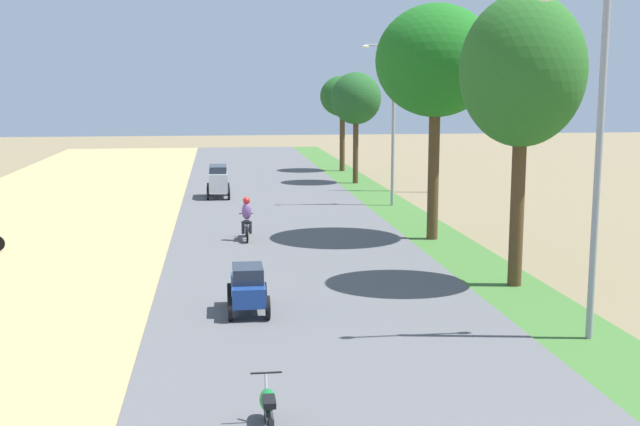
{
  "coord_description": "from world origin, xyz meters",
  "views": [
    {
      "loc": [
        -2.68,
        -6.63,
        5.85
      ],
      "look_at": [
        0.44,
        17.58,
        1.96
      ],
      "focal_mm": 44.71,
      "sensor_mm": 36.0,
      "label": 1
    }
  ],
  "objects": [
    {
      "name": "motorbike_ahead_third",
      "position": [
        -1.64,
        23.21,
        0.86
      ],
      "size": [
        0.54,
        1.8,
        1.66
      ],
      "color": "black",
      "rests_on": "road_strip"
    },
    {
      "name": "streetlamp_mid",
      "position": [
        5.8,
        31.33,
        4.6
      ],
      "size": [
        3.16,
        0.2,
        7.88
      ],
      "color": "gray",
      "rests_on": "median_strip"
    },
    {
      "name": "median_tree_third",
      "position": [
        5.57,
        40.55,
        5.1
      ],
      "size": [
        3.0,
        3.0,
        6.63
      ],
      "color": "#4C351E",
      "rests_on": "median_strip"
    },
    {
      "name": "median_tree_second",
      "position": [
        5.43,
        22.6,
        6.75
      ],
      "size": [
        4.5,
        4.5,
        8.82
      ],
      "color": "#4C351E",
      "rests_on": "median_strip"
    },
    {
      "name": "median_tree_fourth",
      "position": [
        5.86,
        47.61,
        5.13
      ],
      "size": [
        3.06,
        3.06,
        6.51
      ],
      "color": "#4C351E",
      "rests_on": "median_strip"
    },
    {
      "name": "motorbike_ahead_second",
      "position": [
        -1.93,
        5.93,
        0.57
      ],
      "size": [
        0.54,
        1.8,
        0.94
      ],
      "color": "black",
      "rests_on": "road_strip"
    },
    {
      "name": "median_tree_nearest",
      "position": [
        5.92,
        15.27,
        6.24
      ],
      "size": [
        3.56,
        3.56,
        8.39
      ],
      "color": "#4C351E",
      "rests_on": "median_strip"
    },
    {
      "name": "car_hatchback_blue",
      "position": [
        -1.98,
        13.35,
        0.75
      ],
      "size": [
        1.04,
        2.0,
        1.23
      ],
      "color": "navy",
      "rests_on": "road_strip"
    },
    {
      "name": "utility_pole_near",
      "position": [
        9.19,
        36.28,
        4.89
      ],
      "size": [
        1.8,
        0.2,
        9.39
      ],
      "color": "brown",
      "rests_on": "ground"
    },
    {
      "name": "car_van_silver",
      "position": [
        -2.67,
        35.09,
        1.02
      ],
      "size": [
        1.19,
        2.41,
        1.67
      ],
      "color": "#B7BCC1",
      "rests_on": "road_strip"
    },
    {
      "name": "streetlamp_near",
      "position": [
        5.8,
        10.23,
        4.6
      ],
      "size": [
        3.16,
        0.2,
        7.88
      ],
      "color": "gray",
      "rests_on": "median_strip"
    }
  ]
}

